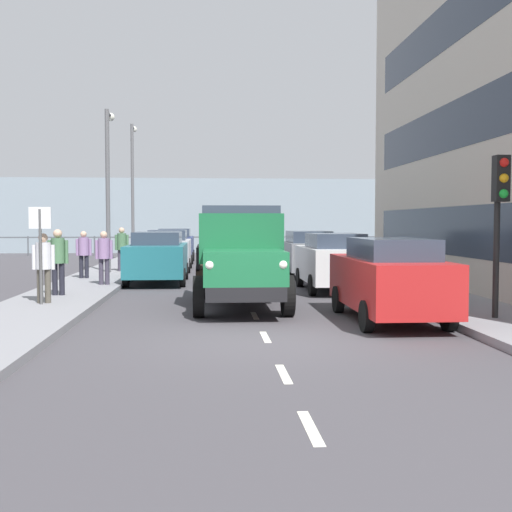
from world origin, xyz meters
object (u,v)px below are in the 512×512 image
(pedestrian_couple_a, at_px, (58,256))
(pedestrian_by_lamp, at_px, (43,262))
(car_red_kerbside_near, at_px, (389,278))
(car_grey_kerbside_2, at_px, (308,253))
(car_teal_oppositeside_0, at_px, (158,256))
(lamp_post_promenade, at_px, (108,175))
(truck_vintage_green, at_px, (240,259))
(pedestrian_strolling, at_px, (122,245))
(car_white_kerbside_1, at_px, (333,261))
(pedestrian_in_dark_coat, at_px, (104,253))
(traffic_light_near, at_px, (500,201))
(street_sign, at_px, (40,238))
(car_silver_oppositeside_1, at_px, (168,249))
(car_navy_oppositeside_2, at_px, (175,245))
(pedestrian_with_bag, at_px, (84,251))
(lamp_post_far, at_px, (133,180))

(pedestrian_couple_a, bearing_deg, pedestrian_by_lamp, 91.34)
(car_red_kerbside_near, height_order, car_grey_kerbside_2, same)
(car_teal_oppositeside_0, relative_size, lamp_post_promenade, 0.71)
(truck_vintage_green, distance_m, pedestrian_strolling, 10.88)
(car_white_kerbside_1, bearing_deg, pedestrian_in_dark_coat, -7.47)
(truck_vintage_green, height_order, lamp_post_promenade, lamp_post_promenade)
(pedestrian_by_lamp, height_order, traffic_light_near, traffic_light_near)
(pedestrian_by_lamp, distance_m, lamp_post_promenade, 9.86)
(pedestrian_in_dark_coat, distance_m, street_sign, 4.72)
(car_grey_kerbside_2, height_order, car_silver_oppositeside_1, same)
(pedestrian_by_lamp, distance_m, street_sign, 0.62)
(truck_vintage_green, height_order, car_teal_oppositeside_0, truck_vintage_green)
(car_navy_oppositeside_2, relative_size, street_sign, 1.83)
(car_teal_oppositeside_0, relative_size, pedestrian_with_bag, 2.74)
(pedestrian_with_bag, bearing_deg, truck_vintage_green, 125.48)
(car_white_kerbside_1, relative_size, car_navy_oppositeside_2, 0.99)
(truck_vintage_green, relative_size, pedestrian_strolling, 3.33)
(car_red_kerbside_near, relative_size, pedestrian_strolling, 2.50)
(car_silver_oppositeside_1, distance_m, car_navy_oppositeside_2, 5.50)
(lamp_post_promenade, distance_m, street_sign, 9.94)
(pedestrian_by_lamp, bearing_deg, car_teal_oppositeside_0, -108.75)
(pedestrian_couple_a, xyz_separation_m, lamp_post_far, (0.02, -16.95, 3.11))
(truck_vintage_green, relative_size, car_white_kerbside_1, 1.39)
(car_grey_kerbside_2, distance_m, car_teal_oppositeside_0, 5.82)
(car_teal_oppositeside_0, xyz_separation_m, pedestrian_in_dark_coat, (1.46, 1.96, 0.21))
(truck_vintage_green, xyz_separation_m, street_sign, (4.62, -0.00, 0.50))
(car_navy_oppositeside_2, height_order, lamp_post_promenade, lamp_post_promenade)
(car_red_kerbside_near, bearing_deg, pedestrian_couple_a, -27.79)
(car_grey_kerbside_2, bearing_deg, car_teal_oppositeside_0, 21.24)
(truck_vintage_green, distance_m, street_sign, 4.65)
(lamp_post_far, bearing_deg, car_grey_kerbside_2, 127.05)
(car_white_kerbside_1, relative_size, pedestrian_strolling, 2.39)
(car_red_kerbside_near, distance_m, pedestrian_by_lamp, 7.95)
(car_white_kerbside_1, relative_size, pedestrian_with_bag, 2.54)
(car_grey_kerbside_2, relative_size, street_sign, 1.88)
(car_navy_oppositeside_2, distance_m, pedestrian_by_lamp, 17.51)
(pedestrian_couple_a, relative_size, traffic_light_near, 0.54)
(car_silver_oppositeside_1, xyz_separation_m, pedestrian_couple_a, (2.20, 10.25, 0.26))
(car_navy_oppositeside_2, height_order, pedestrian_with_bag, pedestrian_with_bag)
(car_navy_oppositeside_2, relative_size, lamp_post_promenade, 0.67)
(pedestrian_in_dark_coat, bearing_deg, truck_vintage_green, 130.23)
(lamp_post_far, bearing_deg, pedestrian_in_dark_coat, 93.02)
(car_red_kerbside_near, relative_size, traffic_light_near, 1.32)
(car_silver_oppositeside_1, bearing_deg, pedestrian_by_lamp, 79.70)
(car_red_kerbside_near, distance_m, car_navy_oppositeside_2, 20.49)
(car_red_kerbside_near, height_order, traffic_light_near, traffic_light_near)
(truck_vintage_green, bearing_deg, car_navy_oppositeside_2, -82.06)
(truck_vintage_green, relative_size, car_silver_oppositeside_1, 1.30)
(car_silver_oppositeside_1, height_order, pedestrian_in_dark_coat, pedestrian_in_dark_coat)
(car_navy_oppositeside_2, relative_size, pedestrian_by_lamp, 2.51)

